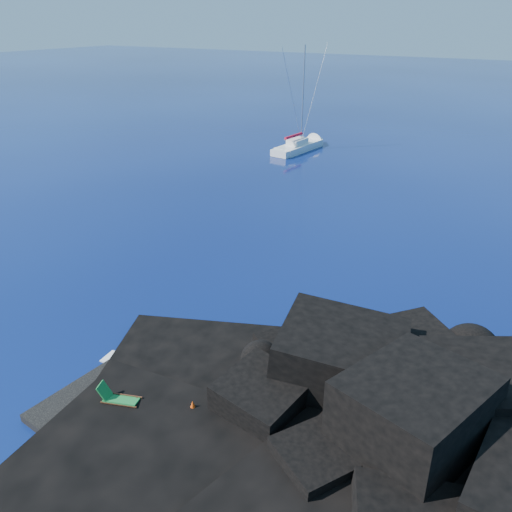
{
  "coord_description": "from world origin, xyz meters",
  "views": [
    {
      "loc": [
        15.45,
        -10.16,
        14.42
      ],
      "look_at": [
        2.44,
        12.03,
        2.0
      ],
      "focal_mm": 35.0,
      "sensor_mm": 36.0,
      "label": 1
    }
  ],
  "objects_px": {
    "deck_chair": "(121,396)",
    "sailboat": "(299,150)",
    "marker_cone": "(193,407)",
    "sunbather": "(153,450)"
  },
  "relations": [
    {
      "from": "sunbather",
      "to": "sailboat",
      "type": "bearing_deg",
      "value": 111.6
    },
    {
      "from": "deck_chair",
      "to": "sailboat",
      "type": "bearing_deg",
      "value": 87.63
    },
    {
      "from": "sailboat",
      "to": "sunbather",
      "type": "xyz_separation_m",
      "value": [
        15.6,
        -43.95,
        0.51
      ]
    },
    {
      "from": "sailboat",
      "to": "marker_cone",
      "type": "xyz_separation_m",
      "value": [
        15.59,
        -41.57,
        0.64
      ]
    },
    {
      "from": "sailboat",
      "to": "marker_cone",
      "type": "distance_m",
      "value": 44.4
    },
    {
      "from": "sailboat",
      "to": "sunbather",
      "type": "relative_size",
      "value": 6.72
    },
    {
      "from": "sunbather",
      "to": "marker_cone",
      "type": "relative_size",
      "value": 3.01
    },
    {
      "from": "deck_chair",
      "to": "marker_cone",
      "type": "height_order",
      "value": "deck_chair"
    },
    {
      "from": "deck_chair",
      "to": "sunbather",
      "type": "height_order",
      "value": "deck_chair"
    },
    {
      "from": "sailboat",
      "to": "marker_cone",
      "type": "bearing_deg",
      "value": -62.62
    }
  ]
}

